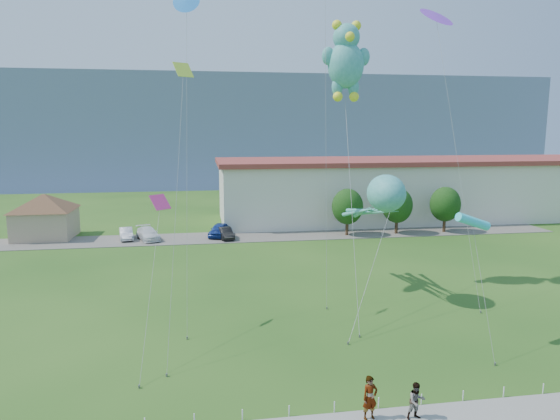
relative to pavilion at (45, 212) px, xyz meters
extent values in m
plane|color=#234D15|center=(24.00, -38.00, -3.02)|extent=(160.00, 160.00, 0.00)
cube|color=#59544C|center=(24.00, -3.00, -2.99)|extent=(70.00, 6.00, 0.06)
cube|color=slate|center=(24.00, 82.00, 9.48)|extent=(160.00, 50.00, 25.00)
cube|color=tan|center=(0.00, 0.00, -1.42)|extent=(6.00, 6.00, 3.20)
pyramid|color=brown|center=(0.00, 0.00, 1.08)|extent=(9.20, 9.20, 1.80)
cube|color=beige|center=(50.00, 6.00, 0.78)|extent=(60.00, 14.00, 7.60)
cube|color=maroon|center=(50.00, 6.00, 4.88)|extent=(61.00, 15.00, 0.60)
cylinder|color=white|center=(17.00, -39.30, -2.77)|extent=(0.05, 0.05, 0.50)
cylinder|color=white|center=(19.00, -39.30, -2.77)|extent=(0.05, 0.05, 0.50)
cylinder|color=white|center=(21.00, -39.30, -2.77)|extent=(0.05, 0.05, 0.50)
cylinder|color=white|center=(23.00, -39.30, -2.77)|extent=(0.05, 0.05, 0.50)
cylinder|color=white|center=(25.00, -39.30, -2.77)|extent=(0.05, 0.05, 0.50)
cylinder|color=white|center=(27.00, -39.30, -2.77)|extent=(0.05, 0.05, 0.50)
cylinder|color=white|center=(29.00, -39.30, -2.77)|extent=(0.05, 0.05, 0.50)
cylinder|color=white|center=(31.00, -39.30, -2.77)|extent=(0.05, 0.05, 0.50)
cylinder|color=white|center=(33.00, -39.30, -2.77)|extent=(0.05, 0.05, 0.50)
cylinder|color=#3F2B19|center=(34.00, -4.00, -1.92)|extent=(0.36, 0.36, 2.20)
ellipsoid|color=#14380F|center=(34.00, -4.00, 0.38)|extent=(3.60, 3.60, 4.14)
cylinder|color=#3F2B19|center=(40.00, -4.00, -1.92)|extent=(0.36, 0.36, 2.20)
ellipsoid|color=#14380F|center=(40.00, -4.00, 0.38)|extent=(3.60, 3.60, 4.14)
cylinder|color=#3F2B19|center=(46.00, -4.00, -1.92)|extent=(0.36, 0.36, 2.20)
ellipsoid|color=#14380F|center=(46.00, -4.00, 0.38)|extent=(3.60, 3.60, 4.14)
imported|color=gray|center=(24.29, -40.15, -1.98)|extent=(0.77, 0.58, 1.89)
imported|color=gray|center=(26.22, -40.47, -2.12)|extent=(0.85, 0.69, 1.61)
imported|color=silver|center=(9.07, -2.37, -2.33)|extent=(2.06, 4.05, 1.27)
imported|color=white|center=(11.49, -2.92, -2.29)|extent=(3.34, 5.02, 1.35)
imported|color=navy|center=(19.38, -2.40, -2.23)|extent=(3.05, 4.66, 1.48)
imported|color=black|center=(20.01, -3.70, -2.34)|extent=(1.95, 3.94, 1.24)
ellipsoid|color=teal|center=(29.99, -26.42, 4.81)|extent=(2.56, 3.33, 2.56)
sphere|color=white|center=(29.53, -27.42, 5.09)|extent=(0.40, 0.40, 0.40)
sphere|color=white|center=(30.45, -27.42, 5.09)|extent=(0.40, 0.40, 0.40)
cylinder|color=slate|center=(25.57, -32.73, -2.94)|extent=(0.10, 0.10, 0.16)
cylinder|color=gray|center=(27.78, -30.07, 0.57)|extent=(4.44, 5.34, 6.89)
ellipsoid|color=teal|center=(28.35, -21.57, 13.85)|extent=(2.73, 2.32, 3.41)
sphere|color=teal|center=(28.35, -21.57, 15.84)|extent=(1.99, 1.99, 1.99)
sphere|color=#FFF928|center=(27.62, -21.57, 16.68)|extent=(0.73, 0.73, 0.73)
sphere|color=#FFF928|center=(29.09, -21.57, 16.68)|extent=(0.73, 0.73, 0.73)
sphere|color=#FFF928|center=(28.35, -22.41, 15.73)|extent=(0.73, 0.73, 0.73)
ellipsoid|color=teal|center=(26.99, -21.57, 14.48)|extent=(0.94, 0.67, 1.32)
ellipsoid|color=teal|center=(29.72, -21.57, 14.48)|extent=(0.94, 0.67, 1.32)
ellipsoid|color=teal|center=(27.72, -21.57, 12.27)|extent=(0.84, 0.73, 1.36)
ellipsoid|color=teal|center=(28.98, -21.57, 12.27)|extent=(0.84, 0.73, 1.36)
sphere|color=#FFF928|center=(27.72, -21.78, 11.54)|extent=(0.73, 0.73, 0.73)
sphere|color=#FFF928|center=(28.98, -21.78, 11.54)|extent=(0.73, 0.73, 0.73)
cylinder|color=slate|center=(26.54, -31.87, -2.94)|extent=(0.10, 0.10, 0.16)
cylinder|color=gray|center=(27.44, -26.72, 4.23)|extent=(1.84, 10.33, 14.21)
cylinder|color=slate|center=(25.78, -27.01, -2.94)|extent=(0.10, 0.10, 0.16)
cylinder|color=gray|center=(26.21, -24.32, 9.29)|extent=(0.88, 5.40, 24.32)
cube|color=#D12E78|center=(15.03, -28.19, 4.80)|extent=(1.29, 1.29, 0.86)
cylinder|color=slate|center=(14.37, -35.89, -2.94)|extent=(0.10, 0.10, 0.16)
cylinder|color=gray|center=(14.70, -32.04, 0.87)|extent=(0.69, 7.72, 7.48)
cone|color=purple|center=(36.01, -20.16, 17.87)|extent=(1.80, 1.33, 1.33)
cylinder|color=slate|center=(35.77, -29.33, -2.94)|extent=(0.10, 0.10, 0.16)
cylinder|color=gray|center=(35.89, -24.74, 7.40)|extent=(0.26, 9.19, 20.54)
cylinder|color=#34DEEC|center=(32.30, -33.60, 4.09)|extent=(0.50, 2.25, 0.87)
cylinder|color=slate|center=(32.41, -36.39, -2.94)|extent=(0.10, 0.10, 0.16)
cylinder|color=gray|center=(32.35, -34.99, 0.51)|extent=(0.13, 2.82, 6.77)
cone|color=#247DD1|center=(16.81, -21.77, 17.97)|extent=(1.80, 1.33, 1.33)
cylinder|color=slate|center=(16.47, -30.56, -2.94)|extent=(0.10, 0.10, 0.16)
cylinder|color=gray|center=(16.64, -26.16, 7.45)|extent=(0.37, 8.81, 20.64)
cube|color=#B6DF34|center=(16.59, -26.76, 12.72)|extent=(1.29, 1.29, 0.86)
cylinder|color=slate|center=(15.58, -34.95, -2.94)|extent=(0.10, 0.10, 0.16)
cylinder|color=gray|center=(16.09, -30.85, 4.83)|extent=(1.04, 8.22, 15.40)
camera|label=1|loc=(17.56, -58.67, 9.12)|focal=32.00mm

